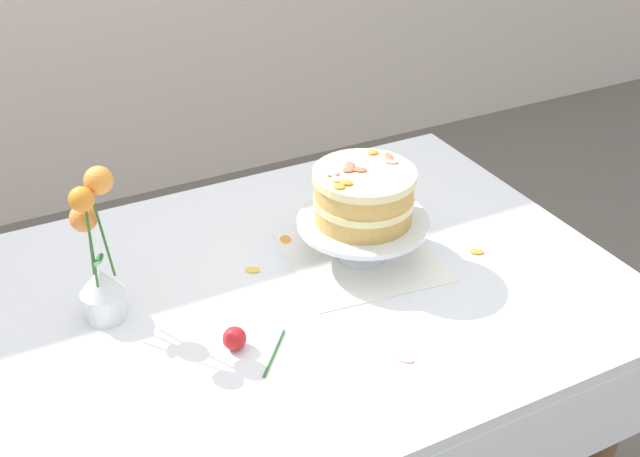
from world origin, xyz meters
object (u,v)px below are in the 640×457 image
object	(u,v)px
dining_table	(295,326)
cake_stand	(363,226)
flower_vase	(98,263)
fallen_rose	(236,339)
layer_cake	(364,195)

from	to	relation	value
dining_table	cake_stand	world-z (taller)	cake_stand
dining_table	flower_vase	distance (m)	0.44
dining_table	fallen_rose	xyz separation A→B (m)	(-0.17, -0.11, 0.11)
cake_stand	layer_cake	distance (m)	0.08
layer_cake	fallen_rose	world-z (taller)	layer_cake
layer_cake	fallen_rose	xyz separation A→B (m)	(-0.37, -0.16, -0.14)
cake_stand	flower_vase	distance (m)	0.56
layer_cake	flower_vase	bearing A→B (deg)	175.25
dining_table	flower_vase	bearing A→B (deg)	165.26
dining_table	flower_vase	xyz separation A→B (m)	(-0.37, 0.10, 0.22)
cake_stand	layer_cake	size ratio (longest dim) A/B	1.31
cake_stand	flower_vase	bearing A→B (deg)	175.24
dining_table	flower_vase	size ratio (longest dim) A/B	4.20
cake_stand	flower_vase	size ratio (longest dim) A/B	0.87
flower_vase	fallen_rose	xyz separation A→B (m)	(0.19, -0.21, -0.11)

